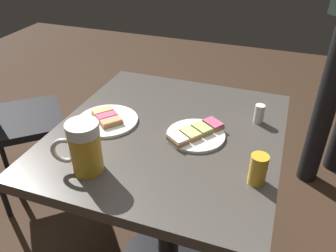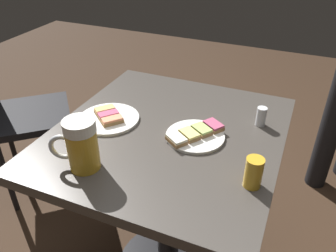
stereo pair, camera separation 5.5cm
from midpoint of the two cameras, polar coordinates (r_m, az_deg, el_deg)
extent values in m
cylinder|color=black|center=(1.39, -1.18, -13.49)|extent=(0.09, 0.09, 0.69)
cube|color=#423D38|center=(1.16, -1.37, -1.60)|extent=(0.80, 0.74, 0.04)
cylinder|color=white|center=(1.22, -11.32, 0.88)|extent=(0.21, 0.21, 0.01)
cube|color=#9E7547|center=(1.25, -12.02, 2.14)|extent=(0.08, 0.07, 0.01)
cube|color=#E5B266|center=(1.25, -12.07, 2.53)|extent=(0.08, 0.07, 0.01)
cube|color=#9E7547|center=(1.22, -11.38, 1.32)|extent=(0.08, 0.07, 0.01)
cube|color=#BC4C70|center=(1.21, -11.43, 1.72)|extent=(0.08, 0.07, 0.01)
cube|color=#9E7547|center=(1.19, -10.70, 0.45)|extent=(0.08, 0.07, 0.01)
cube|color=#EA8E66|center=(1.18, -10.75, 0.86)|extent=(0.08, 0.07, 0.01)
cylinder|color=white|center=(1.13, 3.22, -1.54)|extent=(0.19, 0.19, 0.01)
cube|color=#9E7547|center=(1.08, 0.16, -2.35)|extent=(0.08, 0.08, 0.01)
cube|color=white|center=(1.08, 0.16, -1.91)|extent=(0.07, 0.08, 0.01)
cube|color=#9E7547|center=(1.11, 2.23, -1.49)|extent=(0.08, 0.08, 0.01)
cube|color=#EFE07A|center=(1.10, 2.24, -1.06)|extent=(0.07, 0.08, 0.01)
cube|color=#9E7547|center=(1.13, 4.21, -0.67)|extent=(0.08, 0.08, 0.01)
cube|color=#ADC66B|center=(1.13, 4.23, -0.25)|extent=(0.07, 0.08, 0.01)
cube|color=#9E7547|center=(1.16, 6.10, 0.11)|extent=(0.08, 0.08, 0.01)
cube|color=#BC4C70|center=(1.15, 6.12, 0.53)|extent=(0.07, 0.08, 0.01)
cylinder|color=gold|center=(0.99, -15.04, -4.30)|extent=(0.09, 0.09, 0.12)
cylinder|color=white|center=(0.94, -15.70, -0.49)|extent=(0.09, 0.09, 0.03)
torus|color=silver|center=(1.00, -18.21, -3.94)|extent=(0.04, 0.08, 0.08)
cylinder|color=gold|center=(0.95, 13.10, -7.04)|extent=(0.05, 0.05, 0.09)
cylinder|color=silver|center=(1.22, 13.64, 1.96)|extent=(0.03, 0.03, 0.07)
cylinder|color=black|center=(1.87, -17.27, -6.65)|extent=(0.03, 0.03, 0.44)
cylinder|color=black|center=(2.14, -18.31, -1.52)|extent=(0.03, 0.03, 0.44)
cylinder|color=black|center=(1.90, -26.86, -8.49)|extent=(0.03, 0.03, 0.44)
cylinder|color=black|center=(2.16, -26.67, -3.20)|extent=(0.03, 0.03, 0.44)
cube|color=black|center=(1.89, -23.79, 0.94)|extent=(0.54, 0.54, 0.04)
cylinder|color=black|center=(1.97, 23.91, 2.73)|extent=(0.11, 0.11, 0.94)
camera|label=1|loc=(0.03, -91.39, -0.89)|focal=36.71mm
camera|label=2|loc=(0.03, 88.61, 0.89)|focal=36.71mm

